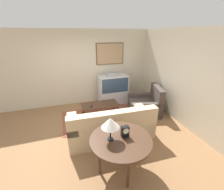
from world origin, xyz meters
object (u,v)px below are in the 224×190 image
(console_table, at_px, (121,141))
(table_lamp, at_px, (110,123))
(tv, at_px, (113,89))
(couch, at_px, (111,127))
(mantel_clock, at_px, (125,132))
(armchair, at_px, (146,105))
(coffee_table, at_px, (100,105))

(console_table, bearing_deg, table_lamp, 169.66)
(tv, relative_size, couch, 0.54)
(tv, xyz_separation_m, mantel_clock, (-0.78, -3.04, 0.34))
(couch, height_order, console_table, couch)
(mantel_clock, bearing_deg, armchair, 50.60)
(console_table, bearing_deg, couch, 82.33)
(tv, xyz_separation_m, coffee_table, (-0.73, -0.86, -0.18))
(couch, relative_size, table_lamp, 4.88)
(armchair, bearing_deg, mantel_clock, -22.94)
(tv, xyz_separation_m, console_table, (-0.86, -3.07, 0.16))
(tv, relative_size, console_table, 1.03)
(console_table, bearing_deg, coffee_table, 86.49)
(armchair, bearing_deg, couch, -42.57)
(coffee_table, xyz_separation_m, console_table, (-0.14, -2.22, 0.33))
(tv, distance_m, coffee_table, 1.14)
(coffee_table, bearing_deg, console_table, -93.51)
(couch, height_order, table_lamp, table_lamp)
(coffee_table, bearing_deg, armchair, -8.89)
(coffee_table, relative_size, mantel_clock, 5.37)
(tv, bearing_deg, table_lamp, -109.16)
(tv, bearing_deg, console_table, -105.72)
(couch, distance_m, table_lamp, 1.34)
(couch, relative_size, armchair, 1.76)
(couch, xyz_separation_m, console_table, (-0.14, -1.05, 0.39))
(console_table, xyz_separation_m, table_lamp, (-0.19, 0.03, 0.41))
(couch, relative_size, coffee_table, 1.84)
(tv, xyz_separation_m, table_lamp, (-1.05, -3.04, 0.57))
(armchair, height_order, table_lamp, table_lamp)
(coffee_table, relative_size, table_lamp, 2.64)
(couch, height_order, armchair, armchair)
(couch, bearing_deg, mantel_clock, 89.36)
(couch, distance_m, console_table, 1.13)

